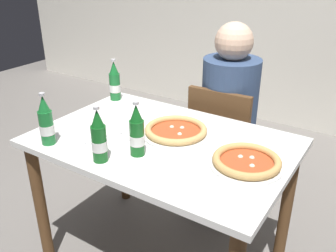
{
  "coord_description": "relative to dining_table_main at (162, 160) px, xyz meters",
  "views": [
    {
      "loc": [
        0.87,
        -1.28,
        1.54
      ],
      "look_at": [
        0.0,
        0.05,
        0.8
      ],
      "focal_mm": 39.23,
      "sensor_mm": 36.0,
      "label": 1
    }
  ],
  "objects": [
    {
      "name": "beer_bottle_extra",
      "position": [
        -0.11,
        -0.3,
        0.22
      ],
      "size": [
        0.07,
        0.07,
        0.25
      ],
      "color": "#14591E",
      "rests_on": "dining_table_main"
    },
    {
      "name": "chair_behind_table",
      "position": [
        0.05,
        0.61,
        -0.15
      ],
      "size": [
        0.41,
        0.41,
        0.85
      ],
      "rotation": [
        0.0,
        0.0,
        3.17
      ],
      "color": "brown",
      "rests_on": "ground_plane"
    },
    {
      "name": "beer_bottle_center",
      "position": [
        -0.01,
        -0.18,
        0.22
      ],
      "size": [
        0.07,
        0.07,
        0.25
      ],
      "color": "#14591E",
      "rests_on": "dining_table_main"
    },
    {
      "name": "beer_bottle_right",
      "position": [
        -0.53,
        0.29,
        0.22
      ],
      "size": [
        0.07,
        0.07,
        0.25
      ],
      "color": "#196B2D",
      "rests_on": "dining_table_main"
    },
    {
      "name": "pizza_marinara_far",
      "position": [
        0.03,
        0.08,
        0.13
      ],
      "size": [
        0.33,
        0.33,
        0.04
      ],
      "color": "white",
      "rests_on": "dining_table_main"
    },
    {
      "name": "napkin_with_cutlery",
      "position": [
        -0.22,
        -0.15,
        0.12
      ],
      "size": [
        0.21,
        0.21,
        0.01
      ],
      "color": "white",
      "rests_on": "dining_table_main"
    },
    {
      "name": "pizza_margherita_near",
      "position": [
        0.43,
        -0.01,
        0.14
      ],
      "size": [
        0.3,
        0.3,
        0.04
      ],
      "color": "white",
      "rests_on": "dining_table_main"
    },
    {
      "name": "beer_bottle_left",
      "position": [
        -0.42,
        -0.32,
        0.22
      ],
      "size": [
        0.07,
        0.07,
        0.25
      ],
      "color": "#196B2D",
      "rests_on": "dining_table_main"
    },
    {
      "name": "dining_table_main",
      "position": [
        0.0,
        0.0,
        0.0
      ],
      "size": [
        1.2,
        0.8,
        0.75
      ],
      "color": "silver",
      "rests_on": "ground_plane"
    },
    {
      "name": "diner_seated",
      "position": [
        0.05,
        0.66,
        -0.05
      ],
      "size": [
        0.34,
        0.34,
        1.21
      ],
      "color": "#2D3342",
      "rests_on": "ground_plane"
    }
  ]
}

